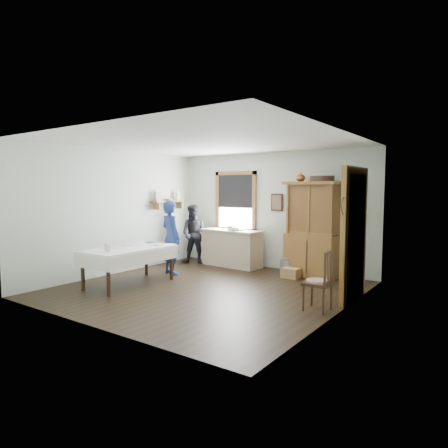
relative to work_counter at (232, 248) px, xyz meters
The scene contains 20 objects.
room 2.47m from the work_counter, 67.50° to the right, with size 5.01×5.01×2.70m.
window 1.24m from the work_counter, 109.60° to the left, with size 1.18×0.07×1.48m.
doorway 3.64m from the work_counter, 20.85° to the right, with size 0.09×1.14×2.22m.
wall_shelf 1.96m from the work_counter, 158.70° to the right, with size 0.24×1.00×0.44m.
framed_picture 1.55m from the work_counter, 18.32° to the left, with size 0.30×0.04×0.40m, color #372213.
rug_beater 4.00m from the work_counter, 28.67° to the right, with size 0.27×0.27×0.01m, color black.
work_counter is the anchor object (origin of this frame).
china_hutch 2.11m from the work_counter, ahead, with size 1.18×0.56×2.01m, color olive.
dining_table 2.76m from the work_counter, 101.79° to the right, with size 0.95×1.81×0.73m, color white.
spindle_chair 3.76m from the work_counter, 35.29° to the right, with size 0.43×0.43×0.93m, color #372213.
pail 1.56m from the work_counter, ahead, with size 0.31×0.31×0.33m, color gray.
wicker_basket 1.82m from the work_counter, 11.75° to the right, with size 0.35×0.25×0.21m, color #AC7A4E.
woman_blue 1.65m from the work_counter, 110.21° to the right, with size 0.54×0.36×1.49m, color navy.
figure_dark 0.98m from the work_counter, 162.34° to the right, with size 0.66×0.52×1.36m, color black.
table_cup_a 3.31m from the work_counter, 98.77° to the right, with size 0.13×0.13×0.10m, color silver.
table_cup_b 3.14m from the work_counter, 105.46° to the right, with size 0.10×0.10×0.10m, color silver.
table_bowl 2.14m from the work_counter, 109.92° to the right, with size 0.20×0.20×0.05m, color silver.
counter_book 0.47m from the work_counter, ahead, with size 0.17×0.23×0.02m, color brown.
counter_bowl 0.52m from the work_counter, 35.31° to the right, with size 0.21×0.21×0.07m, color silver.
shelf_bowl 1.97m from the work_counter, 159.10° to the right, with size 0.22×0.22×0.05m, color silver.
Camera 1 is at (4.48, -5.75, 1.86)m, focal length 32.00 mm.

